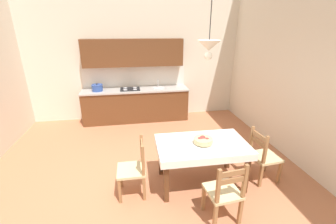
{
  "coord_description": "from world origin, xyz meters",
  "views": [
    {
      "loc": [
        -0.18,
        -3.03,
        2.46
      ],
      "look_at": [
        0.44,
        0.57,
        1.07
      ],
      "focal_mm": 23.72,
      "sensor_mm": 36.0,
      "label": 1
    }
  ],
  "objects_px": {
    "dining_chair_window_side": "(263,156)",
    "kitchen_cabinetry": "(135,90)",
    "dining_chair_camera_side": "(224,193)",
    "dining_table": "(202,150)",
    "dining_chair_tv_side": "(134,169)",
    "pendant_lamp": "(209,46)",
    "fruit_bowl": "(203,140)"
  },
  "relations": [
    {
      "from": "dining_table",
      "to": "pendant_lamp",
      "type": "height_order",
      "value": "pendant_lamp"
    },
    {
      "from": "dining_chair_tv_side",
      "to": "pendant_lamp",
      "type": "height_order",
      "value": "pendant_lamp"
    },
    {
      "from": "dining_chair_camera_side",
      "to": "dining_chair_window_side",
      "type": "xyz_separation_m",
      "value": [
        0.99,
        0.71,
        0.0
      ]
    },
    {
      "from": "dining_chair_camera_side",
      "to": "dining_chair_tv_side",
      "type": "relative_size",
      "value": 1.0
    },
    {
      "from": "dining_chair_camera_side",
      "to": "fruit_bowl",
      "type": "relative_size",
      "value": 3.1
    },
    {
      "from": "pendant_lamp",
      "to": "dining_chair_window_side",
      "type": "bearing_deg",
      "value": -6.4
    },
    {
      "from": "kitchen_cabinetry",
      "to": "fruit_bowl",
      "type": "bearing_deg",
      "value": -72.46
    },
    {
      "from": "dining_chair_window_side",
      "to": "pendant_lamp",
      "type": "relative_size",
      "value": 1.16
    },
    {
      "from": "kitchen_cabinetry",
      "to": "dining_table",
      "type": "bearing_deg",
      "value": -72.47
    },
    {
      "from": "kitchen_cabinetry",
      "to": "dining_chair_camera_side",
      "type": "height_order",
      "value": "kitchen_cabinetry"
    },
    {
      "from": "dining_chair_tv_side",
      "to": "pendant_lamp",
      "type": "distance_m",
      "value": 2.11
    },
    {
      "from": "dining_chair_camera_side",
      "to": "kitchen_cabinetry",
      "type": "bearing_deg",
      "value": 104.9
    },
    {
      "from": "dining_chair_tv_side",
      "to": "fruit_bowl",
      "type": "height_order",
      "value": "dining_chair_tv_side"
    },
    {
      "from": "dining_chair_tv_side",
      "to": "dining_chair_window_side",
      "type": "bearing_deg",
      "value": -0.29
    },
    {
      "from": "dining_chair_tv_side",
      "to": "fruit_bowl",
      "type": "bearing_deg",
      "value": 2.59
    },
    {
      "from": "dining_chair_camera_side",
      "to": "dining_chair_window_side",
      "type": "bearing_deg",
      "value": 35.64
    },
    {
      "from": "pendant_lamp",
      "to": "dining_table",
      "type": "bearing_deg",
      "value": -121.98
    },
    {
      "from": "dining_table",
      "to": "dining_chair_window_side",
      "type": "bearing_deg",
      "value": -4.2
    },
    {
      "from": "kitchen_cabinetry",
      "to": "fruit_bowl",
      "type": "relative_size",
      "value": 9.56
    },
    {
      "from": "kitchen_cabinetry",
      "to": "dining_chair_tv_side",
      "type": "distance_m",
      "value": 3.1
    },
    {
      "from": "kitchen_cabinetry",
      "to": "dining_chair_camera_side",
      "type": "xyz_separation_m",
      "value": [
        1.01,
        -3.79,
        -0.41
      ]
    },
    {
      "from": "kitchen_cabinetry",
      "to": "dining_chair_tv_side",
      "type": "relative_size",
      "value": 3.08
    },
    {
      "from": "dining_table",
      "to": "dining_chair_camera_side",
      "type": "bearing_deg",
      "value": -85.56
    },
    {
      "from": "dining_chair_camera_side",
      "to": "dining_table",
      "type": "bearing_deg",
      "value": 94.44
    },
    {
      "from": "dining_chair_window_side",
      "to": "fruit_bowl",
      "type": "height_order",
      "value": "dining_chair_window_side"
    },
    {
      "from": "dining_chair_window_side",
      "to": "dining_chair_tv_side",
      "type": "distance_m",
      "value": 2.15
    },
    {
      "from": "dining_chair_tv_side",
      "to": "pendant_lamp",
      "type": "xyz_separation_m",
      "value": [
        1.11,
        0.11,
        1.78
      ]
    },
    {
      "from": "kitchen_cabinetry",
      "to": "dining_chair_camera_side",
      "type": "bearing_deg",
      "value": -75.1
    },
    {
      "from": "dining_chair_window_side",
      "to": "kitchen_cabinetry",
      "type": "bearing_deg",
      "value": 123.07
    },
    {
      "from": "dining_chair_tv_side",
      "to": "fruit_bowl",
      "type": "xyz_separation_m",
      "value": [
        1.1,
        0.05,
        0.37
      ]
    },
    {
      "from": "kitchen_cabinetry",
      "to": "dining_chair_window_side",
      "type": "height_order",
      "value": "kitchen_cabinetry"
    },
    {
      "from": "dining_table",
      "to": "fruit_bowl",
      "type": "relative_size",
      "value": 4.84
    }
  ]
}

